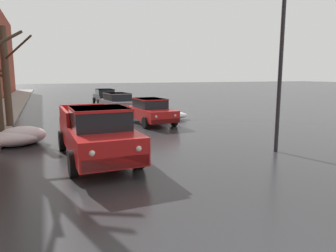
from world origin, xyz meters
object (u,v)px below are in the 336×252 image
object	(u,v)px
street_lamp_post	(282,48)
pickup_truck_red_approaching_near_lane	(96,133)
sedan_red_parked_kerbside_close	(151,111)
sedan_grey_parked_kerbside_mid	(118,102)
bare_tree_mid_block	(2,72)
sedan_black_parked_far_down_block	(105,96)

from	to	relation	value
street_lamp_post	pickup_truck_red_approaching_near_lane	bearing A→B (deg)	167.44
sedan_red_parked_kerbside_close	sedan_grey_parked_kerbside_mid	xyz separation A→B (m)	(-0.52, 5.84, 0.00)
bare_tree_mid_block	sedan_grey_parked_kerbside_mid	xyz separation A→B (m)	(6.82, 4.38, -2.11)
bare_tree_mid_block	pickup_truck_red_approaching_near_lane	xyz separation A→B (m)	(3.36, -7.72, -1.98)
sedan_red_parked_kerbside_close	street_lamp_post	bearing A→B (deg)	-74.43
sedan_black_parked_far_down_block	street_lamp_post	distance (m)	20.38
pickup_truck_red_approaching_near_lane	sedan_red_parked_kerbside_close	distance (m)	7.43
pickup_truck_red_approaching_near_lane	sedan_red_parked_kerbside_close	xyz separation A→B (m)	(3.98, 6.27, -0.13)
sedan_red_parked_kerbside_close	sedan_black_parked_far_down_block	bearing A→B (deg)	90.99
sedan_grey_parked_kerbside_mid	street_lamp_post	xyz separation A→B (m)	(2.64, -13.47, 2.88)
bare_tree_mid_block	sedan_grey_parked_kerbside_mid	bearing A→B (deg)	32.72
sedan_black_parked_far_down_block	sedan_red_parked_kerbside_close	bearing A→B (deg)	-89.01
sedan_grey_parked_kerbside_mid	sedan_red_parked_kerbside_close	bearing A→B (deg)	-84.93
sedan_grey_parked_kerbside_mid	street_lamp_post	world-z (taller)	street_lamp_post
pickup_truck_red_approaching_near_lane	street_lamp_post	xyz separation A→B (m)	(6.10, -1.36, 2.75)
bare_tree_mid_block	street_lamp_post	xyz separation A→B (m)	(9.47, -9.08, 0.77)
pickup_truck_red_approaching_near_lane	sedan_black_parked_far_down_block	world-z (taller)	pickup_truck_red_approaching_near_lane
pickup_truck_red_approaching_near_lane	sedan_red_parked_kerbside_close	bearing A→B (deg)	57.60
sedan_grey_parked_kerbside_mid	sedan_black_parked_far_down_block	bearing A→B (deg)	87.35
pickup_truck_red_approaching_near_lane	sedan_red_parked_kerbside_close	world-z (taller)	pickup_truck_red_approaching_near_lane
sedan_red_parked_kerbside_close	street_lamp_post	size ratio (longest dim) A/B	0.60
pickup_truck_red_approaching_near_lane	sedan_grey_parked_kerbside_mid	xyz separation A→B (m)	(3.46, 12.11, -0.13)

